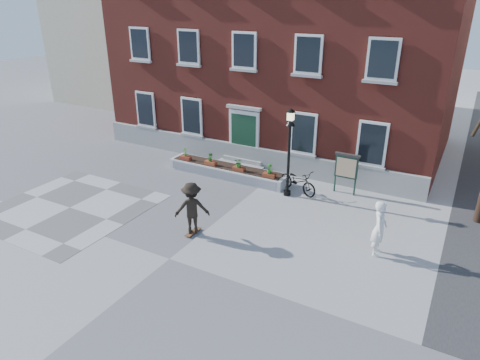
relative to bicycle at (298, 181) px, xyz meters
The scene contains 10 objects.
ground 7.32m from the bicycle, 103.77° to the right, with size 100.00×100.00×0.00m, color gray.
checker_patch 9.86m from the bicycle, 141.79° to the right, with size 6.00×6.00×0.01m, color #5D5D5F.
distant_building 24.32m from the bicycle, 146.81° to the left, with size 10.00×12.00×13.00m, color beige.
bicycle is the anchor object (origin of this frame).
bystander 5.45m from the bicycle, 38.22° to the right, with size 0.72×0.47×1.98m, color white.
brick_building 9.72m from the bicycle, 118.49° to the left, with size 18.40×10.85×12.60m.
planter_assembly 3.73m from the bicycle, behind, with size 6.20×1.12×1.15m.
lamp_post 2.08m from the bicycle, 119.77° to the right, with size 0.40×0.40×3.93m.
notice_board 2.21m from the bicycle, 26.20° to the left, with size 1.10×0.16×1.87m.
skateboarder 5.70m from the bicycle, 110.78° to the right, with size 1.46×1.33×2.05m.
Camera 1 is at (8.00, -9.49, 8.15)m, focal length 32.00 mm.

